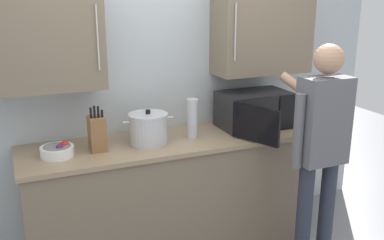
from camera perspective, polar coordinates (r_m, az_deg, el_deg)
back_wall_tiled at (r=3.55m, az=-4.54°, el=5.81°), size 4.09×0.44×2.52m
counter_unit at (r=3.56m, az=-2.57°, el=-9.71°), size 2.27×0.65×0.94m
microwave_oven at (r=3.66m, az=7.74°, el=1.27°), size 0.59×0.75×0.30m
thermos_flask at (r=3.37m, az=0.05°, el=0.22°), size 0.09×0.09×0.31m
knife_block at (r=3.18m, az=-12.20°, el=-1.68°), size 0.11×0.15×0.33m
stock_pot at (r=3.27m, az=-5.67°, el=-1.09°), size 0.39×0.29×0.26m
fruit_bowl at (r=3.16m, az=-17.02°, el=-3.80°), size 0.23×0.23×0.10m
person_figure at (r=3.17m, az=16.27°, el=-2.88°), size 0.44×0.56×1.70m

